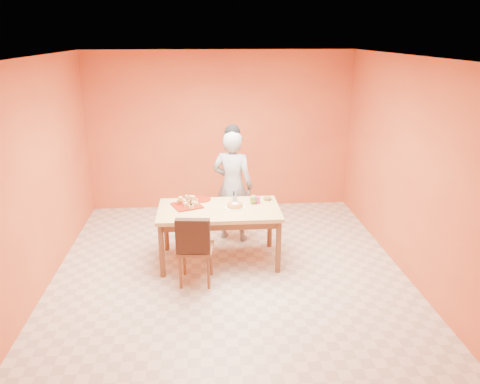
{
  "coord_description": "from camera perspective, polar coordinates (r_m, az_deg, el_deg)",
  "views": [
    {
      "loc": [
        -0.3,
        -5.41,
        2.95
      ],
      "look_at": [
        0.16,
        0.3,
        1.0
      ],
      "focal_mm": 35.0,
      "sensor_mm": 36.0,
      "label": 1
    }
  ],
  "objects": [
    {
      "name": "wall_left",
      "position": [
        5.97,
        -23.47,
        1.67
      ],
      "size": [
        0.0,
        5.0,
        5.0
      ],
      "primitive_type": "plane",
      "rotation": [
        1.57,
        0.0,
        1.57
      ],
      "color": "#D86531",
      "rests_on": "floor"
    },
    {
      "name": "white_cake_plate",
      "position": [
        6.18,
        -0.61,
        -1.89
      ],
      "size": [
        0.29,
        0.29,
        0.01
      ],
      "primitive_type": "cylinder",
      "rotation": [
        0.0,
        0.0,
        0.12
      ],
      "color": "white",
      "rests_on": "dining_table"
    },
    {
      "name": "person",
      "position": [
        6.83,
        -0.91,
        0.72
      ],
      "size": [
        0.71,
        0.59,
        1.66
      ],
      "primitive_type": "imported",
      "rotation": [
        0.0,
        0.0,
        2.78
      ],
      "color": "gray",
      "rests_on": "floor"
    },
    {
      "name": "wall_back",
      "position": [
        8.08,
        -2.39,
        7.38
      ],
      "size": [
        4.5,
        0.0,
        4.5
      ],
      "primitive_type": "plane",
      "rotation": [
        1.57,
        0.0,
        0.0
      ],
      "color": "#D86531",
      "rests_on": "floor"
    },
    {
      "name": "ceiling",
      "position": [
        5.43,
        -1.48,
        16.16
      ],
      "size": [
        5.0,
        5.0,
        0.0
      ],
      "primitive_type": "plane",
      "rotation": [
        3.14,
        0.0,
        0.0
      ],
      "color": "silver",
      "rests_on": "wall_back"
    },
    {
      "name": "floor",
      "position": [
        6.17,
        -1.27,
        -9.75
      ],
      "size": [
        5.0,
        5.0,
        0.0
      ],
      "primitive_type": "plane",
      "color": "beige",
      "rests_on": "ground"
    },
    {
      "name": "sponge_cake",
      "position": [
        6.17,
        -0.61,
        -1.64
      ],
      "size": [
        0.24,
        0.24,
        0.05
      ],
      "primitive_type": "cylinder",
      "rotation": [
        0.0,
        0.0,
        -0.21
      ],
      "color": "gold",
      "rests_on": "white_cake_plate"
    },
    {
      "name": "egg_ornament",
      "position": [
        6.31,
        1.66,
        -0.9
      ],
      "size": [
        0.11,
        0.09,
        0.13
      ],
      "primitive_type": "ellipsoid",
      "rotation": [
        0.0,
        0.0,
        -0.12
      ],
      "color": "olive",
      "rests_on": "dining_table"
    },
    {
      "name": "dining_table",
      "position": [
        6.2,
        -2.57,
        -2.82
      ],
      "size": [
        1.6,
        0.9,
        0.76
      ],
      "color": "tan",
      "rests_on": "floor"
    },
    {
      "name": "checker_tin",
      "position": [
        6.47,
        3.35,
        -0.84
      ],
      "size": [
        0.13,
        0.13,
        0.03
      ],
      "primitive_type": "cylinder",
      "rotation": [
        0.0,
        0.0,
        -0.24
      ],
      "color": "#37220F",
      "rests_on": "dining_table"
    },
    {
      "name": "pastry_platter",
      "position": [
        6.27,
        -6.47,
        -1.66
      ],
      "size": [
        0.46,
        0.46,
        0.02
      ],
      "primitive_type": "cube",
      "rotation": [
        0.0,
        0.0,
        0.38
      ],
      "color": "maroon",
      "rests_on": "dining_table"
    },
    {
      "name": "pastry_pile",
      "position": [
        6.25,
        -6.49,
        -1.13
      ],
      "size": [
        0.32,
        0.32,
        0.1
      ],
      "primitive_type": null,
      "color": "tan",
      "rests_on": "pastry_platter"
    },
    {
      "name": "dining_chair",
      "position": [
        5.75,
        -5.45,
        -6.74
      ],
      "size": [
        0.47,
        0.53,
        0.92
      ],
      "rotation": [
        0.0,
        0.0,
        -0.11
      ],
      "color": "brown",
      "rests_on": "floor"
    },
    {
      "name": "cake_server",
      "position": [
        6.33,
        -0.64,
        -0.81
      ],
      "size": [
        0.07,
        0.29,
        0.01
      ],
      "primitive_type": "cube",
      "rotation": [
        0.0,
        0.0,
        -0.03
      ],
      "color": "white",
      "rests_on": "sponge_cake"
    },
    {
      "name": "wall_right",
      "position": [
        6.19,
        19.92,
        2.69
      ],
      "size": [
        0.0,
        5.0,
        5.0
      ],
      "primitive_type": "plane",
      "rotation": [
        1.57,
        0.0,
        -1.57
      ],
      "color": "#D86531",
      "rests_on": "floor"
    },
    {
      "name": "magenta_glass",
      "position": [
        6.34,
        2.16,
        -0.98
      ],
      "size": [
        0.08,
        0.08,
        0.09
      ],
      "primitive_type": "cylinder",
      "rotation": [
        0.0,
        0.0,
        0.3
      ],
      "color": "#D62081",
      "rests_on": "dining_table"
    },
    {
      "name": "red_dinner_plate",
      "position": [
        6.49,
        -4.66,
        -0.9
      ],
      "size": [
        0.29,
        0.29,
        0.01
      ],
      "primitive_type": "cylinder",
      "rotation": [
        0.0,
        0.0,
        0.19
      ],
      "color": "maroon",
      "rests_on": "dining_table"
    }
  ]
}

